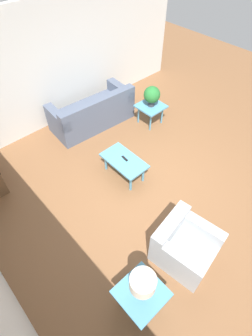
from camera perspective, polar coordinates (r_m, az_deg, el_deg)
name	(u,v)px	position (r m, az deg, el deg)	size (l,w,h in m)	color
ground_plane	(150,183)	(5.31, 5.20, -3.29)	(14.00, 14.00, 0.00)	brown
wall_right	(54,65)	(6.42, -15.34, 20.73)	(0.12, 7.20, 2.70)	silver
sofa	(93,113)	(6.51, -7.20, 11.74)	(1.00, 2.03, 0.85)	#4C566B
armchair	(184,246)	(4.32, 12.46, -16.19)	(0.95, 0.93, 0.74)	#A8ADB2
coffee_table	(124,162)	(5.16, -0.43, 1.35)	(0.93, 0.52, 0.44)	teal
side_table_plant	(151,108)	(6.46, 5.42, 12.90)	(0.60, 0.60, 0.50)	teal
side_table_lamp	(141,294)	(3.84, 3.33, -25.75)	(0.60, 0.60, 0.50)	teal
potted_plant	(152,95)	(6.27, 5.65, 15.51)	(0.38, 0.38, 0.49)	#333338
table_lamp	(143,284)	(3.45, 3.65, -23.84)	(0.33, 0.33, 0.48)	#333333
remote_control	(125,158)	(5.13, -0.28, 2.10)	(0.16, 0.06, 0.02)	black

